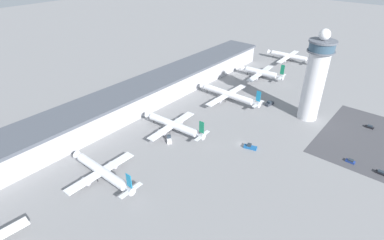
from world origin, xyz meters
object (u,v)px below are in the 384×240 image
(airplane_gate_charlie, at_px, (173,125))
(airplane_gate_delta, at_px, (228,94))
(control_tower, at_px, (315,78))
(airplane_gate_echo, at_px, (261,73))
(car_navy_sedan, at_px, (370,127))
(car_red_hatchback, at_px, (350,161))
(airplane_gate_foxtrot, at_px, (289,56))
(service_truck_fuel, at_px, (250,147))
(car_maroon_suv, at_px, (381,173))
(service_truck_baggage, at_px, (269,104))
(airplane_gate_bravo, at_px, (102,172))
(service_truck_catering, at_px, (169,139))

(airplane_gate_charlie, xyz_separation_m, airplane_gate_delta, (50.08, -1.83, 0.37))
(control_tower, bearing_deg, airplane_gate_echo, 54.10)
(car_navy_sedan, xyz_separation_m, car_red_hatchback, (-39.09, -0.66, -0.02))
(airplane_gate_foxtrot, distance_m, service_truck_fuel, 141.20)
(control_tower, bearing_deg, airplane_gate_charlie, 141.19)
(car_maroon_suv, bearing_deg, car_navy_sedan, 18.76)
(airplane_gate_charlie, height_order, car_navy_sedan, airplane_gate_charlie)
(car_red_hatchback, relative_size, car_maroon_suv, 0.94)
(airplane_gate_charlie, bearing_deg, car_maroon_suv, -70.62)
(airplane_gate_delta, xyz_separation_m, car_navy_sedan, (22.20, -79.18, -3.81))
(car_red_hatchback, distance_m, car_maroon_suv, 12.62)
(service_truck_fuel, bearing_deg, control_tower, -11.02)
(airplane_gate_foxtrot, relative_size, car_navy_sedan, 8.82)
(car_navy_sedan, height_order, car_maroon_suv, car_navy_sedan)
(service_truck_baggage, bearing_deg, car_red_hatchback, -116.93)
(control_tower, bearing_deg, airplane_gate_foxtrot, 30.13)
(airplane_gate_bravo, bearing_deg, car_maroon_suv, -48.65)
(control_tower, xyz_separation_m, service_truck_catering, (-69.74, 45.15, -23.74))
(service_truck_catering, xyz_separation_m, car_red_hatchback, (41.31, -77.26, -0.45))
(airplane_gate_delta, relative_size, car_red_hatchback, 10.83)
(airplane_gate_bravo, xyz_separation_m, service_truck_catering, (39.39, -1.79, -2.81))
(service_truck_baggage, xyz_separation_m, car_maroon_suv, (-28.60, -68.87, -0.40))
(service_truck_catering, distance_m, service_truck_baggage, 72.97)
(airplane_gate_foxtrot, bearing_deg, car_maroon_suv, -140.44)
(car_red_hatchback, bearing_deg, airplane_gate_charlie, 112.12)
(service_truck_fuel, height_order, car_navy_sedan, service_truck_fuel)
(car_maroon_suv, bearing_deg, airplane_gate_echo, 55.69)
(service_truck_catering, height_order, car_navy_sedan, service_truck_catering)
(airplane_gate_bravo, bearing_deg, service_truck_baggage, -11.79)
(service_truck_catering, bearing_deg, airplane_gate_bravo, 177.40)
(airplane_gate_delta, xyz_separation_m, service_truck_catering, (-58.19, -2.59, -3.39))
(airplane_gate_charlie, relative_size, car_maroon_suv, 8.97)
(airplane_gate_bravo, distance_m, car_navy_sedan, 143.19)
(car_navy_sedan, height_order, car_red_hatchback, car_navy_sedan)
(airplane_gate_charlie, height_order, service_truck_fuel, airplane_gate_charlie)
(airplane_gate_foxtrot, bearing_deg, car_navy_sedan, -132.88)
(airplane_gate_foxtrot, bearing_deg, car_red_hatchback, -144.39)
(airplane_gate_bravo, xyz_separation_m, car_maroon_suv, (80.68, -91.67, -3.28))
(airplane_gate_charlie, distance_m, service_truck_baggage, 66.87)
(airplane_gate_charlie, height_order, airplane_gate_foxtrot, airplane_gate_foxtrot)
(airplane_gate_foxtrot, distance_m, car_red_hatchback, 141.33)
(control_tower, relative_size, service_truck_fuel, 7.57)
(airplane_gate_echo, xyz_separation_m, airplane_gate_foxtrot, (50.45, 0.46, -0.02))
(car_red_hatchback, bearing_deg, airplane_gate_echo, 51.79)
(service_truck_fuel, relative_size, car_maroon_suv, 1.54)
(airplane_gate_bravo, xyz_separation_m, service_truck_baggage, (109.27, -22.80, -2.88))
(airplane_gate_foxtrot, xyz_separation_m, car_navy_sedan, (-75.77, -81.60, -3.85))
(airplane_gate_delta, bearing_deg, service_truck_fuel, -134.20)
(airplane_gate_bravo, height_order, airplane_gate_delta, airplane_gate_delta)
(airplane_gate_echo, bearing_deg, car_red_hatchback, -128.21)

